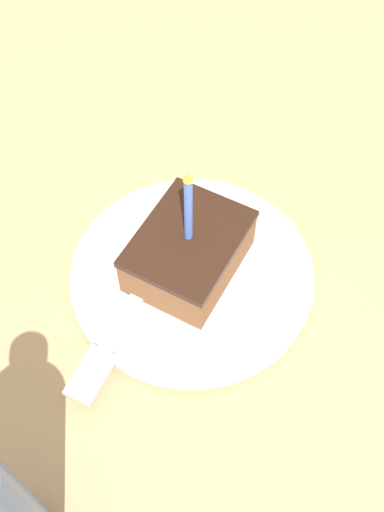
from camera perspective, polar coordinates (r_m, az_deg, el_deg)
The scene contains 4 objects.
ground_plane at distance 0.56m, azimuth 3.59°, elevation -2.37°, with size 2.40×2.40×0.04m.
plate at distance 0.53m, azimuth -0.00°, elevation -1.80°, with size 0.21×0.21×0.02m.
cake_slice at distance 0.50m, azimuth -0.32°, elevation 0.47°, with size 0.08×0.10×0.12m.
fork at distance 0.50m, azimuth -6.22°, elevation -5.59°, with size 0.03×0.19×0.00m.
Camera 1 is at (-0.11, 0.27, 0.45)m, focal length 42.00 mm.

